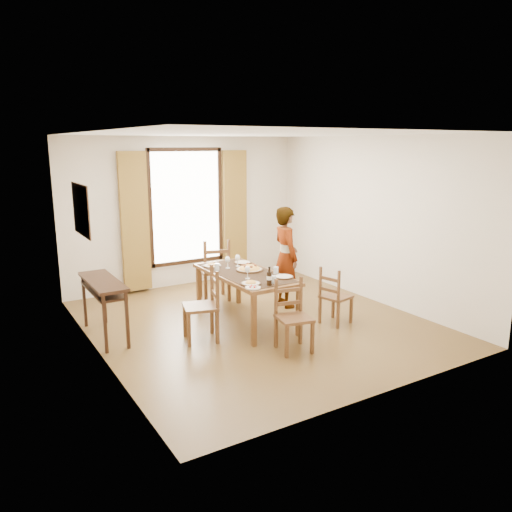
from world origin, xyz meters
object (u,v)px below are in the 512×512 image
dining_table (245,277)px  pasta_platter (249,267)px  console_table (103,288)px  man (286,257)px

dining_table → pasta_platter: 0.17m
console_table → pasta_platter: bearing=-11.9°
dining_table → man: 1.02m
man → pasta_platter: 0.89m
dining_table → man: (0.95, 0.35, 0.12)m
dining_table → pasta_platter: pasta_platter is taller
console_table → man: man is taller
man → console_table: bearing=96.0°
man → dining_table: bearing=118.8°
man → pasta_platter: man is taller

